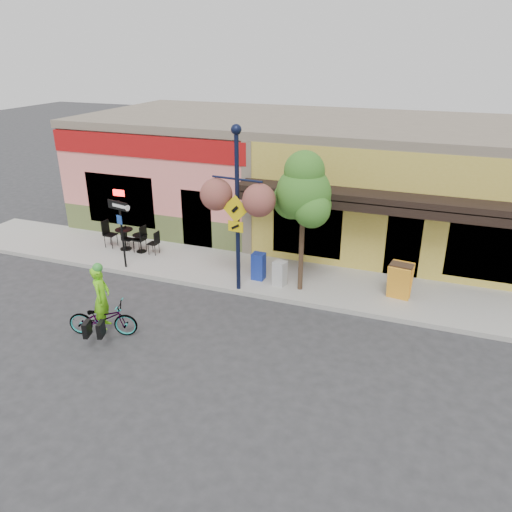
{
  "coord_description": "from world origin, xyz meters",
  "views": [
    {
      "loc": [
        5.2,
        -12.2,
        7.15
      ],
      "look_at": [
        0.43,
        0.5,
        1.4
      ],
      "focal_mm": 35.0,
      "sensor_mm": 36.0,
      "label": 1
    }
  ],
  "objects": [
    {
      "name": "newspaper_box_grey",
      "position": [
        0.92,
        1.33,
        0.55
      ],
      "size": [
        0.44,
        0.41,
        0.8
      ],
      "primitive_type": null,
      "rotation": [
        0.0,
        0.0,
        -0.23
      ],
      "color": "#B4B4B4",
      "rests_on": "sidewalk"
    },
    {
      "name": "sandwich_board",
      "position": [
        4.49,
        1.57,
        0.7
      ],
      "size": [
        0.72,
        0.57,
        1.1
      ],
      "primitive_type": null,
      "rotation": [
        0.0,
        0.0,
        -0.14
      ],
      "color": "#FFA628",
      "rests_on": "sidewalk"
    },
    {
      "name": "sidewalk",
      "position": [
        0.0,
        2.0,
        0.07
      ],
      "size": [
        24.0,
        3.0,
        0.15
      ],
      "primitive_type": "cube",
      "color": "#9E9B93",
      "rests_on": "ground"
    },
    {
      "name": "cafe_set_left",
      "position": [
        -5.37,
        2.17,
        0.66
      ],
      "size": [
        1.74,
        0.92,
        1.03
      ],
      "primitive_type": null,
      "rotation": [
        0.0,
        0.0,
        -0.04
      ],
      "color": "black",
      "rests_on": "sidewalk"
    },
    {
      "name": "curb",
      "position": [
        0.0,
        0.55,
        0.07
      ],
      "size": [
        24.0,
        0.12,
        0.15
      ],
      "primitive_type": "cube",
      "color": "#A8A59E",
      "rests_on": "ground"
    },
    {
      "name": "one_way_sign",
      "position": [
        -4.45,
        0.81,
        1.32
      ],
      "size": [
        0.92,
        0.39,
        2.35
      ],
      "primitive_type": null,
      "rotation": [
        0.0,
        0.0,
        -0.22
      ],
      "color": "black",
      "rests_on": "sidewalk"
    },
    {
      "name": "ground",
      "position": [
        0.0,
        0.0,
        0.0
      ],
      "size": [
        90.0,
        90.0,
        0.0
      ],
      "primitive_type": "plane",
      "color": "#2D2D30",
      "rests_on": "ground"
    },
    {
      "name": "building",
      "position": [
        0.0,
        7.5,
        2.25
      ],
      "size": [
        18.2,
        8.2,
        4.5
      ],
      "primitive_type": null,
      "color": "#F48078",
      "rests_on": "ground"
    },
    {
      "name": "bicycle",
      "position": [
        -2.64,
        -2.87,
        0.48
      ],
      "size": [
        1.94,
        1.16,
        0.96
      ],
      "primitive_type": "imported",
      "rotation": [
        0.0,
        0.0,
        1.88
      ],
      "color": "maroon",
      "rests_on": "ground"
    },
    {
      "name": "cafe_set_right",
      "position": [
        -4.68,
        2.16,
        0.59
      ],
      "size": [
        1.48,
        0.77,
        0.88
      ],
      "primitive_type": null,
      "rotation": [
        0.0,
        0.0,
        -0.03
      ],
      "color": "black",
      "rests_on": "sidewalk"
    },
    {
      "name": "newspaper_box_blue",
      "position": [
        0.14,
        1.52,
        0.59
      ],
      "size": [
        0.41,
        0.36,
        0.89
      ],
      "primitive_type": null,
      "rotation": [
        0.0,
        0.0,
        -0.03
      ],
      "color": "#19309A",
      "rests_on": "sidewalk"
    },
    {
      "name": "lamp_post",
      "position": [
        -0.2,
        0.65,
        2.66
      ],
      "size": [
        1.65,
        0.78,
        5.03
      ],
      "primitive_type": null,
      "rotation": [
        0.0,
        0.0,
        -0.09
      ],
      "color": "black",
      "rests_on": "sidewalk"
    },
    {
      "name": "street_tree",
      "position": [
        1.6,
        1.29,
        2.33
      ],
      "size": [
        2.19,
        2.19,
        4.36
      ],
      "primitive_type": null,
      "rotation": [
        0.0,
        0.0,
        -0.36
      ],
      "color": "#3D7A26",
      "rests_on": "sidewalk"
    },
    {
      "name": "cyclist_rider",
      "position": [
        -2.59,
        -2.87,
        0.87
      ],
      "size": [
        0.59,
        0.73,
        1.73
      ],
      "primitive_type": "imported",
      "rotation": [
        0.0,
        0.0,
        1.88
      ],
      "color": "#72E217",
      "rests_on": "ground"
    }
  ]
}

